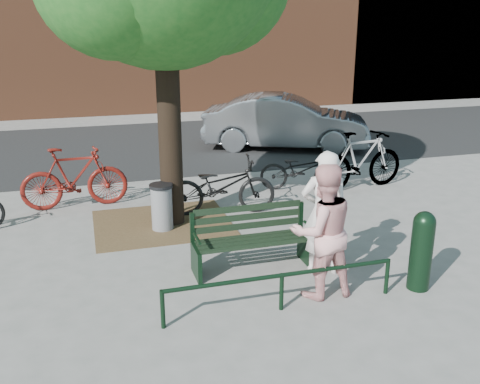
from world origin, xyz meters
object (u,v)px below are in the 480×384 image
object	(u,v)px
park_bench	(251,237)
bollard	(422,248)
bicycle_c	(221,186)
person_left	(324,213)
person_right	(322,231)
litter_bin	(162,207)
parked_car	(286,122)

from	to	relation	value
park_bench	bollard	size ratio (longest dim) A/B	1.56
bollard	bicycle_c	xyz separation A→B (m)	(-1.85, 3.62, -0.06)
park_bench	bicycle_c	bearing A→B (deg)	86.30
park_bench	person_left	bearing A→B (deg)	-23.92
person_right	bicycle_c	world-z (taller)	person_right
park_bench	litter_bin	xyz separation A→B (m)	(-1.03, 1.85, -0.06)
bollard	parked_car	distance (m)	8.40
person_left	litter_bin	xyz separation A→B (m)	(-1.98, 2.27, -0.49)
person_left	bollard	distance (m)	1.39
park_bench	litter_bin	distance (m)	2.12
park_bench	parked_car	xyz separation A→B (m)	(3.25, 7.03, 0.28)
person_left	bicycle_c	xyz separation A→B (m)	(-0.80, 2.76, -0.37)
bollard	parked_car	world-z (taller)	parked_car
park_bench	bicycle_c	world-z (taller)	bicycle_c
person_right	litter_bin	world-z (taller)	person_right
person_right	bollard	world-z (taller)	person_right
litter_bin	person_left	bearing A→B (deg)	-48.90
park_bench	person_left	world-z (taller)	person_left
park_bench	bollard	world-z (taller)	bollard
person_right	bicycle_c	bearing A→B (deg)	-83.62
bicycle_c	parked_car	size ratio (longest dim) A/B	0.45
bollard	litter_bin	bearing A→B (deg)	134.10
person_left	bollard	world-z (taller)	person_left
person_right	parked_car	world-z (taller)	person_right
litter_bin	park_bench	bearing A→B (deg)	-60.84
bicycle_c	parked_car	distance (m)	5.62
park_bench	bollard	xyz separation A→B (m)	(2.00, -1.27, 0.12)
park_bench	person_right	distance (m)	1.29
person_left	litter_bin	distance (m)	3.06
parked_car	bollard	bearing A→B (deg)	-165.06
person_right	bollard	bearing A→B (deg)	168.70
bollard	bicycle_c	distance (m)	4.06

